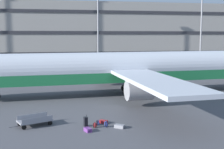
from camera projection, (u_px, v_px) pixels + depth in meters
ground_plane at (149, 91)px, 38.63m from camera, size 600.00×600.00×0.00m
terminal_structure at (97, 33)px, 86.62m from camera, size 176.78×20.97×15.63m
airliner at (120, 69)px, 36.06m from camera, size 42.25×34.26×10.63m
light_mast_center_left at (98, 18)px, 69.64m from camera, size 1.80×0.50×18.98m
light_mast_center_right at (202, 9)px, 74.02m from camera, size 1.80×0.50×23.61m
suitcase_small at (86, 121)px, 23.60m from camera, size 0.33×0.42×0.91m
suitcase_large at (120, 126)px, 23.21m from camera, size 0.85×0.78×0.27m
suitcase_black at (88, 130)px, 22.34m from camera, size 0.60×0.77×0.28m
suitcase_silver at (103, 122)px, 24.47m from camera, size 0.72×0.67×0.25m
backpack_purple at (98, 123)px, 23.89m from camera, size 0.30×0.36×0.47m
backpack_upright at (106, 124)px, 23.42m from camera, size 0.38×0.41×0.56m
backpack_teal at (95, 125)px, 23.28m from camera, size 0.39×0.34×0.47m
baggage_cart at (35, 120)px, 23.78m from camera, size 3.31×2.19×0.82m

